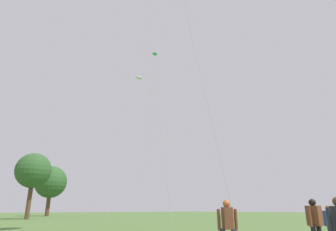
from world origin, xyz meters
name	(u,v)px	position (x,y,z in m)	size (l,w,h in m)	color
person_child_front	(315,222)	(-0.67, 2.22, 1.00)	(0.62, 0.47, 1.72)	black
person_grey_haired_man	(228,225)	(-3.80, 3.41, 0.96)	(0.49, 0.49, 1.66)	#282D42
person_brown_coat	(330,223)	(1.67, 2.61, 0.88)	(0.55, 0.42, 1.53)	#282D42
small_kite_delta_white	(154,58)	(13.04, 27.74, 22.87)	(1.08, 2.25, 23.76)	green
small_kite_diamond_red	(139,79)	(10.81, 28.49, 18.97)	(5.12, 1.43, 19.40)	white
tree_oak_right	(33,171)	(3.71, 45.70, 7.12)	(5.36, 5.36, 9.86)	#513823
tree_shrub_far	(51,182)	(13.85, 65.25, 7.28)	(7.02, 7.02, 10.84)	#513823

